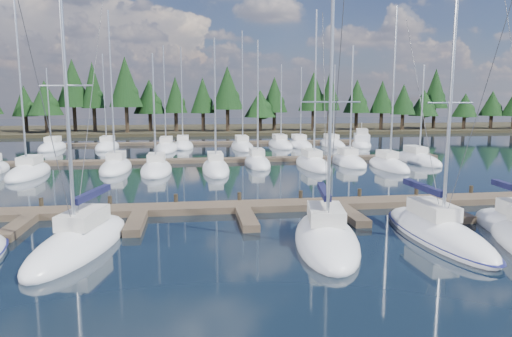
{
  "coord_description": "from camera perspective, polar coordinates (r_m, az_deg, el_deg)",
  "views": [
    {
      "loc": [
        -2.93,
        -9.34,
        6.76
      ],
      "look_at": [
        1.49,
        22.0,
        1.95
      ],
      "focal_mm": 32.0,
      "sensor_mm": 36.0,
      "label": 1
    }
  ],
  "objects": [
    {
      "name": "back_docks",
      "position": [
        59.36,
        -5.15,
        2.26
      ],
      "size": [
        50.0,
        21.8,
        0.4
      ],
      "color": "brown",
      "rests_on": "ground"
    },
    {
      "name": "tree_line",
      "position": [
        89.55,
        -7.23,
        9.03
      ],
      "size": [
        183.19,
        12.01,
        13.98
      ],
      "color": "black",
      "rests_on": "far_shore"
    },
    {
      "name": "main_dock",
      "position": [
        27.64,
        -1.72,
        -5.08
      ],
      "size": [
        44.0,
        6.13,
        0.9
      ],
      "color": "brown",
      "rests_on": "ground"
    },
    {
      "name": "far_shore",
      "position": [
        99.59,
        -6.35,
        4.87
      ],
      "size": [
        220.0,
        30.0,
        0.6
      ],
      "primitive_type": "cube",
      "color": "#2C2718",
      "rests_on": "ground"
    },
    {
      "name": "back_sailboat_rows",
      "position": [
        54.64,
        -4.57,
        1.79
      ],
      "size": [
        45.97,
        31.57,
        16.61
      ],
      "color": "white",
      "rests_on": "ground"
    },
    {
      "name": "front_sailboat_2",
      "position": [
        22.57,
        -21.08,
        -8.62
      ],
      "size": [
        4.51,
        8.99,
        13.33
      ],
      "color": "white",
      "rests_on": "ground"
    },
    {
      "name": "motor_yacht_right",
      "position": [
        68.6,
        13.04,
        3.15
      ],
      "size": [
        5.09,
        8.72,
        4.13
      ],
      "color": "white",
      "rests_on": "ground"
    },
    {
      "name": "ground",
      "position": [
        40.02,
        -3.71,
        -1.1
      ],
      "size": [
        260.0,
        260.0,
        0.0
      ],
      "primitive_type": "plane",
      "color": "black",
      "rests_on": "ground"
    },
    {
      "name": "front_sailboat_3",
      "position": [
        22.02,
        8.75,
        -8.59
      ],
      "size": [
        4.41,
        8.89,
        12.07
      ],
      "color": "white",
      "rests_on": "ground"
    },
    {
      "name": "front_sailboat_4",
      "position": [
        24.34,
        21.64,
        -7.44
      ],
      "size": [
        2.72,
        9.46,
        11.99
      ],
      "color": "white",
      "rests_on": "ground"
    }
  ]
}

